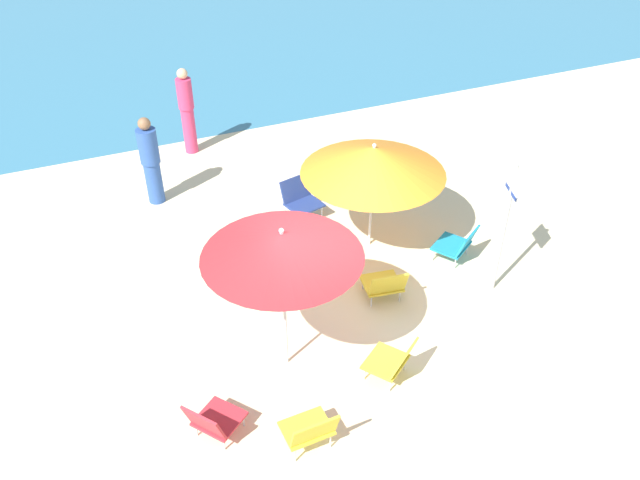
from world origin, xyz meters
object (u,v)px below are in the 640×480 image
(beach_chair_b, at_px, (310,430))
(beach_chair_e, at_px, (393,361))
(umbrella_red, at_px, (282,245))
(beach_chair_c, at_px, (458,244))
(beach_chair_f, at_px, (384,284))
(beach_chair_a, at_px, (300,198))
(person_b, at_px, (151,161))
(umbrella_orange, at_px, (374,160))
(person_c, at_px, (254,280))
(beach_chair_d, at_px, (212,421))
(warning_sign, at_px, (507,213))
(person_a, at_px, (187,111))

(beach_chair_b, distance_m, beach_chair_e, 1.47)
(umbrella_red, height_order, beach_chair_b, umbrella_red)
(beach_chair_c, bearing_deg, beach_chair_f, 72.52)
(beach_chair_a, distance_m, person_b, 2.64)
(umbrella_orange, distance_m, beach_chair_e, 3.10)
(beach_chair_f, distance_m, person_c, 1.84)
(beach_chair_c, relative_size, beach_chair_d, 1.03)
(beach_chair_f, distance_m, warning_sign, 1.94)
(beach_chair_b, distance_m, person_c, 2.55)
(person_b, height_order, warning_sign, warning_sign)
(person_a, distance_m, person_b, 1.89)
(umbrella_orange, height_order, beach_chair_e, umbrella_orange)
(beach_chair_d, bearing_deg, beach_chair_a, 18.84)
(beach_chair_c, bearing_deg, person_b, 15.26)
(beach_chair_e, distance_m, warning_sign, 2.60)
(beach_chair_e, relative_size, person_c, 0.79)
(beach_chair_c, bearing_deg, beach_chair_a, 7.05)
(beach_chair_a, relative_size, person_c, 0.74)
(beach_chair_c, xyz_separation_m, person_a, (-2.93, 5.13, 0.57))
(person_c, height_order, warning_sign, warning_sign)
(umbrella_orange, distance_m, person_b, 3.98)
(warning_sign, bearing_deg, beach_chair_f, -175.01)
(beach_chair_b, distance_m, person_b, 5.94)
(beach_chair_b, height_order, person_a, person_a)
(umbrella_red, xyz_separation_m, person_c, (-0.03, 1.18, -1.40))
(beach_chair_c, height_order, person_a, person_a)
(person_a, height_order, person_b, person_a)
(person_a, relative_size, person_b, 1.08)
(person_a, bearing_deg, warning_sign, 22.65)
(umbrella_red, xyz_separation_m, beach_chair_d, (-1.17, -0.78, -1.58))
(beach_chair_e, xyz_separation_m, person_a, (-0.85, 6.89, 0.57))
(umbrella_orange, height_order, warning_sign, warning_sign)
(beach_chair_e, xyz_separation_m, warning_sign, (2.19, 0.97, 1.02))
(umbrella_red, bearing_deg, person_c, 91.33)
(beach_chair_d, height_order, person_a, person_a)
(beach_chair_e, relative_size, warning_sign, 0.35)
(beach_chair_d, xyz_separation_m, beach_chair_f, (2.88, 1.37, 0.00))
(umbrella_orange, height_order, beach_chair_a, umbrella_orange)
(umbrella_red, xyz_separation_m, beach_chair_a, (1.42, 3.11, -1.53))
(beach_chair_e, bearing_deg, person_a, -28.21)
(beach_chair_e, height_order, beach_chair_f, beach_chair_f)
(beach_chair_d, distance_m, person_a, 7.07)
(beach_chair_c, bearing_deg, person_a, -3.11)
(beach_chair_d, bearing_deg, umbrella_red, -3.87)
(beach_chair_d, distance_m, warning_sign, 4.70)
(person_a, bearing_deg, beach_chair_c, 25.18)
(warning_sign, bearing_deg, umbrella_red, -157.90)
(umbrella_red, bearing_deg, beach_chair_d, -146.44)
(beach_chair_e, bearing_deg, beach_chair_c, -84.88)
(beach_chair_f, relative_size, warning_sign, 0.32)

